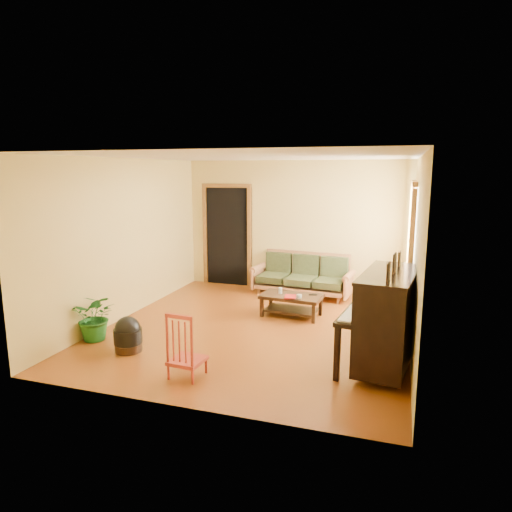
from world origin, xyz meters
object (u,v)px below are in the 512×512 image
(piano, at_px, (387,321))
(potted_plant, at_px, (96,317))
(footstool, at_px, (128,338))
(armchair, at_px, (388,309))
(red_chair, at_px, (187,344))
(ceramic_crock, at_px, (381,291))
(coffee_table, at_px, (291,305))
(sofa, at_px, (302,275))

(piano, height_order, potted_plant, piano)
(potted_plant, bearing_deg, footstool, -18.46)
(armchair, distance_m, red_chair, 2.99)
(ceramic_crock, bearing_deg, coffee_table, -131.30)
(coffee_table, xyz_separation_m, ceramic_crock, (1.39, 1.58, -0.05))
(ceramic_crock, bearing_deg, red_chair, -115.90)
(sofa, relative_size, armchair, 2.14)
(coffee_table, bearing_deg, armchair, -20.08)
(sofa, bearing_deg, coffee_table, -79.73)
(piano, bearing_deg, potted_plant, -168.71)
(piano, bearing_deg, footstool, -164.06)
(red_chair, relative_size, potted_plant, 1.15)
(coffee_table, relative_size, ceramic_crock, 3.75)
(footstool, height_order, red_chair, red_chair)
(sofa, distance_m, ceramic_crock, 1.54)
(armchair, bearing_deg, footstool, -156.55)
(piano, height_order, ceramic_crock, piano)
(coffee_table, bearing_deg, sofa, 94.73)
(red_chair, relative_size, ceramic_crock, 3.01)
(armchair, distance_m, footstool, 3.67)
(sofa, distance_m, piano, 3.41)
(sofa, bearing_deg, footstool, -109.69)
(armchair, xyz_separation_m, potted_plant, (-3.98, -1.35, -0.10))
(footstool, relative_size, potted_plant, 0.54)
(ceramic_crock, bearing_deg, sofa, -169.94)
(armchair, xyz_separation_m, red_chair, (-2.20, -2.02, -0.04))
(sofa, relative_size, red_chair, 2.37)
(armchair, relative_size, piano, 0.65)
(coffee_table, xyz_separation_m, red_chair, (-0.64, -2.59, 0.22))
(armchair, distance_m, piano, 1.08)
(coffee_table, height_order, ceramic_crock, coffee_table)
(sofa, xyz_separation_m, piano, (1.69, -2.95, 0.20))
(footstool, xyz_separation_m, potted_plant, (-0.67, 0.23, 0.17))
(red_chair, bearing_deg, coffee_table, 80.77)
(sofa, height_order, piano, piano)
(sofa, xyz_separation_m, potted_plant, (-2.30, -3.23, -0.06))
(sofa, xyz_separation_m, coffee_table, (0.11, -1.31, -0.23))
(red_chair, bearing_deg, footstool, 162.57)
(ceramic_crock, bearing_deg, armchair, -85.28)
(piano, relative_size, footstool, 3.64)
(piano, relative_size, ceramic_crock, 5.14)
(coffee_table, height_order, red_chair, red_chair)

